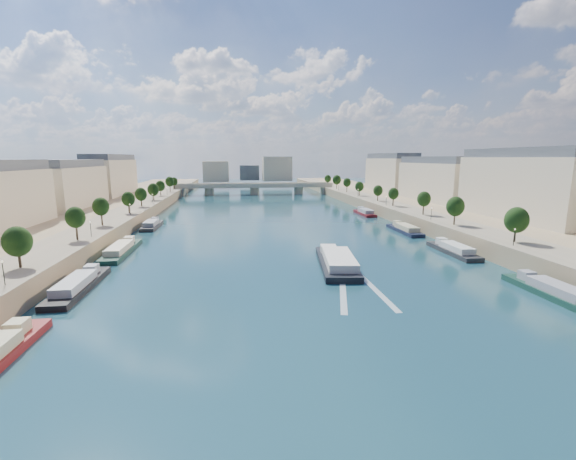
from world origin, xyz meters
name	(u,v)px	position (x,y,z in m)	size (l,w,h in m)	color
ground	(274,230)	(0.00, 100.00, 0.00)	(700.00, 700.00, 0.00)	#0E343E
quay_left	(63,228)	(-72.00, 100.00, 2.50)	(44.00, 520.00, 5.00)	#9E8460
quay_right	(458,219)	(72.00, 100.00, 2.50)	(44.00, 520.00, 5.00)	#9E8460
pave_left	(109,220)	(-57.00, 100.00, 5.05)	(14.00, 520.00, 0.10)	gray
pave_right	(422,213)	(57.00, 100.00, 5.05)	(14.00, 520.00, 0.10)	gray
trees_left	(116,203)	(-55.00, 102.00, 10.48)	(4.80, 268.80, 8.26)	#382B1E
trees_right	(407,197)	(55.00, 110.00, 10.48)	(4.80, 268.80, 8.26)	#382B1E
lamps_left	(113,216)	(-52.50, 90.00, 7.78)	(0.36, 200.36, 4.28)	black
lamps_right	(406,205)	(52.50, 105.00, 7.78)	(0.36, 200.36, 4.28)	black
buildings_left	(35,185)	(-85.00, 112.00, 16.45)	(16.00, 226.00, 23.20)	beige
buildings_right	(474,181)	(85.00, 112.00, 16.45)	(16.00, 226.00, 23.20)	beige
skyline	(253,170)	(3.19, 319.52, 14.66)	(79.00, 42.00, 22.00)	beige
bridge	(255,187)	(0.00, 239.86, 5.08)	(112.00, 12.00, 8.15)	#C1B79E
tour_barge	(337,262)	(10.25, 50.67, 1.08)	(11.80, 29.08, 3.83)	black
wake	(358,288)	(10.25, 34.08, 0.02)	(11.06, 26.01, 0.04)	silver
moored_barges_left	(105,264)	(-45.50, 57.07, 0.84)	(5.00, 121.36, 3.60)	maroon
moored_barges_right	(458,252)	(45.50, 56.53, 0.84)	(5.00, 165.35, 3.60)	black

